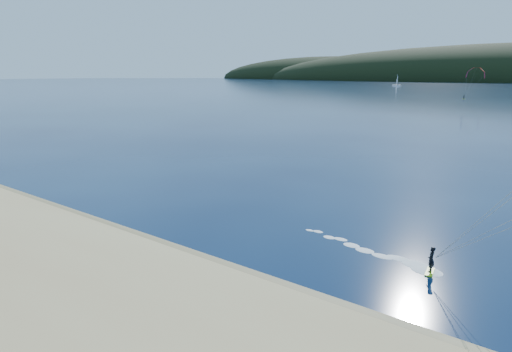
# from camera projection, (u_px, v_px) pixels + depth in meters

# --- Properties ---
(ground) EXTENTS (1800.00, 1800.00, 0.00)m
(ground) POSITION_uv_depth(u_px,v_px,m) (131.00, 285.00, 24.83)
(ground) COLOR #071433
(ground) RESTS_ON ground
(wet_sand) EXTENTS (220.00, 2.50, 0.10)m
(wet_sand) POSITION_uv_depth(u_px,v_px,m) (185.00, 258.00, 28.35)
(wet_sand) COLOR olive
(wet_sand) RESTS_ON ground
(kitesurfer_far) EXTENTS (9.06, 4.84, 12.84)m
(kitesurfer_far) POSITION_uv_depth(u_px,v_px,m) (475.00, 77.00, 193.76)
(kitesurfer_far) COLOR #A9DF1A
(kitesurfer_far) RESTS_ON ground
(sailboat) EXTENTS (7.79, 4.96, 10.99)m
(sailboat) POSITION_uv_depth(u_px,v_px,m) (397.00, 85.00, 400.65)
(sailboat) COLOR white
(sailboat) RESTS_ON ground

